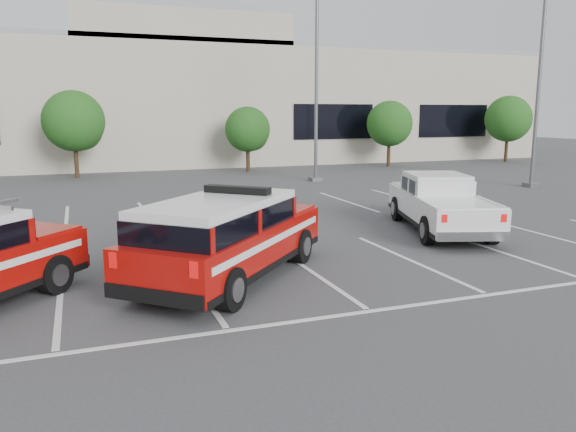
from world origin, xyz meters
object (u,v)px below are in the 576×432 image
(tree_mid_right, at_px, (249,131))
(white_pickup, at_px, (440,209))
(convention_building, at_px, (147,97))
(tree_mid_left, at_px, (75,123))
(tree_far_right, at_px, (509,120))
(light_pole_mid, at_px, (316,82))
(tree_right, at_px, (390,125))
(fire_chief_suv, at_px, (228,243))
(light_pole_right, at_px, (539,79))

(tree_mid_right, height_order, white_pickup, tree_mid_right)
(convention_building, height_order, tree_mid_left, convention_building)
(convention_building, distance_m, tree_mid_left, 11.19)
(tree_mid_left, distance_m, tree_far_right, 30.00)
(convention_building, bearing_deg, tree_mid_left, -117.40)
(light_pole_mid, bearing_deg, tree_mid_left, 153.08)
(convention_building, xyz_separation_m, tree_right, (14.91, -9.82, -1.95))
(fire_chief_suv, bearing_deg, tree_mid_right, 114.86)
(tree_far_right, bearing_deg, tree_right, -180.00)
(convention_building, relative_size, tree_mid_right, 15.04)
(light_pole_right, bearing_deg, fire_chief_suv, -150.92)
(light_pole_right, height_order, white_pickup, light_pole_right)
(tree_far_right, bearing_deg, fire_chief_suv, -140.83)
(tree_mid_left, height_order, tree_right, tree_mid_left)
(convention_building, height_order, tree_right, convention_building)
(convention_building, distance_m, tree_mid_right, 11.20)
(tree_mid_left, bearing_deg, light_pole_mid, -26.92)
(convention_building, height_order, tree_far_right, convention_building)
(tree_right, distance_m, light_pole_mid, 10.38)
(tree_right, bearing_deg, tree_mid_right, -180.00)
(tree_mid_left, distance_m, tree_mid_right, 10.01)
(tree_right, xyz_separation_m, white_pickup, (-9.59, -19.25, -2.08))
(tree_right, bearing_deg, white_pickup, -116.49)
(tree_mid_right, xyz_separation_m, light_pole_right, (10.91, -12.05, 2.68))
(tree_mid_left, relative_size, tree_far_right, 1.00)
(tree_mid_left, bearing_deg, tree_mid_right, -0.00)
(tree_right, bearing_deg, fire_chief_suv, -127.72)
(convention_building, xyz_separation_m, tree_mid_right, (4.91, -9.82, -2.22))
(tree_right, bearing_deg, light_pole_right, -85.69)
(tree_mid_left, height_order, fire_chief_suv, tree_mid_left)
(tree_mid_left, distance_m, white_pickup, 22.01)
(light_pole_right, bearing_deg, white_pickup, -145.56)
(convention_building, relative_size, fire_chief_suv, 10.66)
(convention_building, distance_m, light_pole_mid, 17.27)
(tree_mid_right, bearing_deg, convention_building, 116.57)
(fire_chief_suv, bearing_deg, light_pole_mid, 103.34)
(convention_building, xyz_separation_m, light_pole_right, (15.82, -21.86, 0.47))
(light_pole_mid, bearing_deg, tree_far_right, 18.48)
(tree_mid_left, height_order, white_pickup, tree_mid_left)
(tree_mid_left, height_order, tree_mid_right, tree_mid_left)
(white_pickup, bearing_deg, tree_far_right, 62.63)
(tree_mid_left, distance_m, tree_right, 20.00)
(tree_mid_right, bearing_deg, white_pickup, -88.78)
(tree_right, xyz_separation_m, fire_chief_suv, (-17.03, -22.03, -1.95))
(tree_mid_right, bearing_deg, tree_far_right, 0.00)
(convention_building, xyz_separation_m, tree_mid_left, (-5.09, -9.82, -1.68))
(convention_building, bearing_deg, white_pickup, -79.63)
(light_pole_right, relative_size, fire_chief_suv, 1.82)
(tree_mid_right, relative_size, white_pickup, 0.67)
(convention_building, height_order, tree_mid_right, convention_building)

